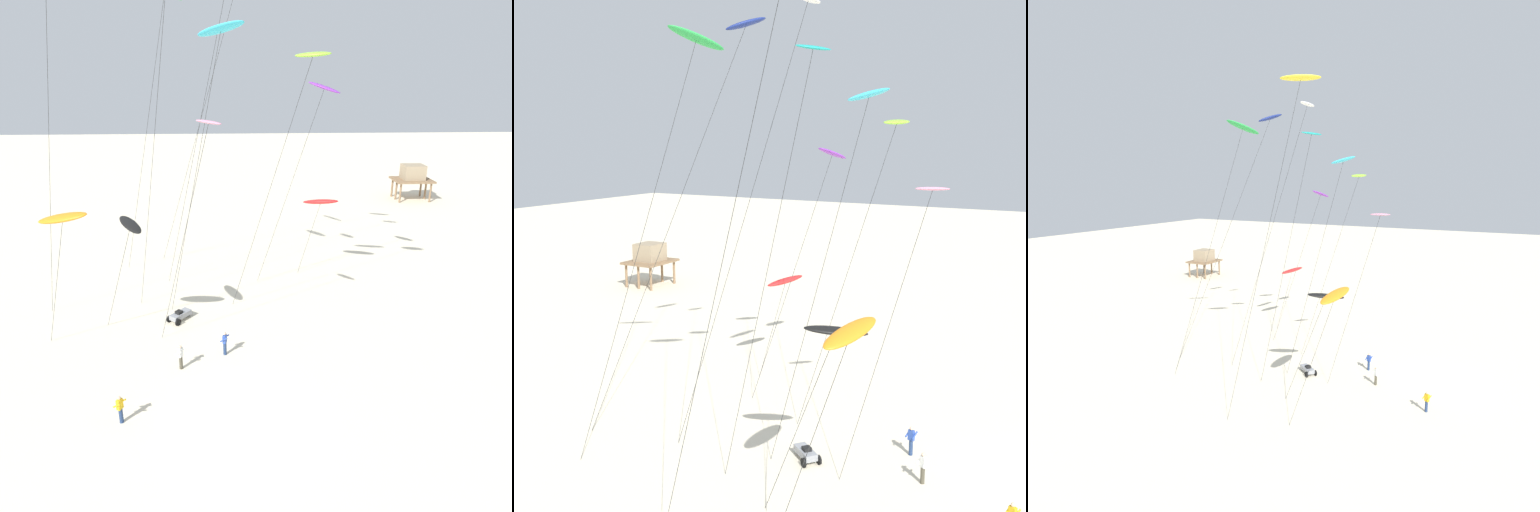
# 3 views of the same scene
# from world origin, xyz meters

# --- Properties ---
(kite_teal) EXTENTS (4.61, 3.92, 21.97)m
(kite_teal) POSITION_xyz_m (-3.91, 11.36, 21.04)
(kite_teal) COLOR teal
(kite_teal) RESTS_ON ground
(kite_purple) EXTENTS (5.75, 4.50, 16.80)m
(kite_purple) POSITION_xyz_m (6.45, 14.71, 16.14)
(kite_purple) COLOR purple
(kite_purple) RESTS_ON ground
(kite_red) EXTENTS (3.19, 2.40, 7.49)m
(kite_red) POSITION_xyz_m (7.39, 18.64, 7.03)
(kite_red) COLOR red
(kite_red) RESTS_ON ground
(kite_green) EXTENTS (6.98, 5.59, 23.28)m
(kite_green) POSITION_xyz_m (-4.68, 17.72, 22.27)
(kite_green) COLOR green
(kite_green) RESTS_ON ground
(kite_white) EXTENTS (7.23, 5.61, 25.22)m
(kite_white) POSITION_xyz_m (0.19, 13.73, 24.19)
(kite_white) COLOR white
(kite_white) RESTS_ON ground
(kite_pink) EXTENTS (4.78, 4.04, 14.98)m
(kite_pink) POSITION_xyz_m (-1.39, 5.78, 14.46)
(kite_pink) COLOR pink
(kite_pink) RESTS_ON ground
(kite_navy) EXTENTS (8.99, 7.42, 24.61)m
(kite_navy) POSITION_xyz_m (0.64, 17.93, 23.69)
(kite_navy) COLOR navy
(kite_navy) RESTS_ON ground
(kite_orange) EXTENTS (4.58, 3.27, 10.06)m
(kite_orange) POSITION_xyz_m (-9.94, 6.51, 9.42)
(kite_orange) COLOR orange
(kite_orange) RESTS_ON ground
(kite_black) EXTENTS (4.01, 3.85, 8.73)m
(kite_black) POSITION_xyz_m (-6.57, 8.58, 8.32)
(kite_black) COLOR black
(kite_black) RESTS_ON ground
(kite_cyan) EXTENTS (5.92, 4.58, 20.20)m
(kite_cyan) POSITION_xyz_m (-0.63, 9.51, 19.45)
(kite_cyan) COLOR #33BFE0
(kite_cyan) RESTS_ON ground
(kite_lime) EXTENTS (6.19, 4.82, 18.52)m
(kite_lime) POSITION_xyz_m (4.73, 9.78, 18.02)
(kite_lime) COLOR #8CD833
(kite_lime) RESTS_ON ground
(kite_flyer_nearest) EXTENTS (0.69, 0.70, 1.67)m
(kite_flyer_nearest) POSITION_xyz_m (-3.48, 4.99, 0.89)
(kite_flyer_nearest) COLOR #4C4738
(kite_flyer_nearest) RESTS_ON ground
(kite_flyer_furthest) EXTENTS (0.63, 0.65, 1.67)m
(kite_flyer_furthest) POSITION_xyz_m (-0.76, 6.45, 0.89)
(kite_flyer_furthest) COLOR navy
(kite_flyer_furthest) RESTS_ON ground
(stilt_house) EXTENTS (5.44, 4.54, 5.05)m
(stilt_house) POSITION_xyz_m (25.97, 46.41, 3.60)
(stilt_house) COLOR #846647
(stilt_house) RESTS_ON ground
(beach_buggy) EXTENTS (1.83, 1.97, 0.82)m
(beach_buggy) POSITION_xyz_m (-4.15, 11.26, 0.43)
(beach_buggy) COLOR gray
(beach_buggy) RESTS_ON ground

